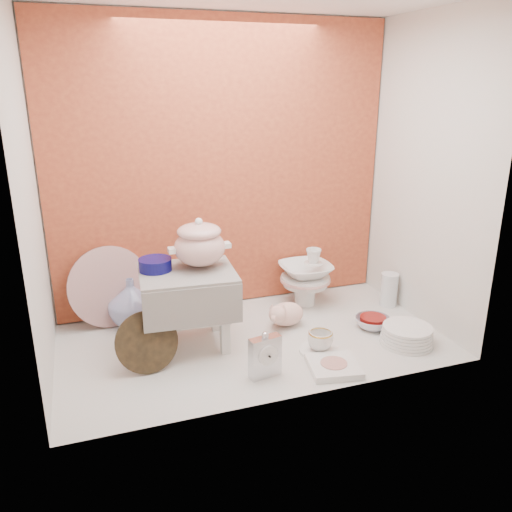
{
  "coord_description": "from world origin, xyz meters",
  "views": [
    {
      "loc": [
        -0.71,
        -2.1,
        1.18
      ],
      "look_at": [
        0.02,
        0.02,
        0.42
      ],
      "focal_mm": 36.25,
      "sensor_mm": 36.0,
      "label": 1
    }
  ],
  "objects_px": {
    "crystal_bowl": "(373,323)",
    "dinner_plate_stack": "(407,335)",
    "blue_white_vase": "(131,302)",
    "gold_rim_teacup": "(320,341)",
    "soup_tureen": "(200,243)",
    "mantel_clock": "(265,355)",
    "step_stool": "(189,309)",
    "plush_pig": "(287,314)",
    "floral_platter": "(110,287)",
    "porcelain_tower": "(305,277)"
  },
  "relations": [
    {
      "from": "blue_white_vase",
      "to": "mantel_clock",
      "type": "distance_m",
      "value": 0.83
    },
    {
      "from": "soup_tureen",
      "to": "floral_platter",
      "type": "bearing_deg",
      "value": 141.88
    },
    {
      "from": "plush_pig",
      "to": "dinner_plate_stack",
      "type": "relative_size",
      "value": 0.9
    },
    {
      "from": "mantel_clock",
      "to": "soup_tureen",
      "type": "bearing_deg",
      "value": 101.64
    },
    {
      "from": "plush_pig",
      "to": "porcelain_tower",
      "type": "height_order",
      "value": "porcelain_tower"
    },
    {
      "from": "plush_pig",
      "to": "dinner_plate_stack",
      "type": "height_order",
      "value": "plush_pig"
    },
    {
      "from": "soup_tureen",
      "to": "mantel_clock",
      "type": "bearing_deg",
      "value": -67.93
    },
    {
      "from": "mantel_clock",
      "to": "plush_pig",
      "type": "bearing_deg",
      "value": 46.63
    },
    {
      "from": "step_stool",
      "to": "dinner_plate_stack",
      "type": "height_order",
      "value": "step_stool"
    },
    {
      "from": "crystal_bowl",
      "to": "blue_white_vase",
      "type": "bearing_deg",
      "value": 158.99
    },
    {
      "from": "blue_white_vase",
      "to": "crystal_bowl",
      "type": "xyz_separation_m",
      "value": [
        1.14,
        -0.44,
        -0.1
      ]
    },
    {
      "from": "floral_platter",
      "to": "gold_rim_teacup",
      "type": "height_order",
      "value": "floral_platter"
    },
    {
      "from": "blue_white_vase",
      "to": "floral_platter",
      "type": "bearing_deg",
      "value": 156.08
    },
    {
      "from": "step_stool",
      "to": "floral_platter",
      "type": "xyz_separation_m",
      "value": [
        -0.33,
        0.35,
        0.02
      ]
    },
    {
      "from": "step_stool",
      "to": "mantel_clock",
      "type": "relative_size",
      "value": 2.12
    },
    {
      "from": "soup_tureen",
      "to": "porcelain_tower",
      "type": "bearing_deg",
      "value": 18.85
    },
    {
      "from": "crystal_bowl",
      "to": "soup_tureen",
      "type": "bearing_deg",
      "value": 168.69
    },
    {
      "from": "blue_white_vase",
      "to": "plush_pig",
      "type": "bearing_deg",
      "value": -20.46
    },
    {
      "from": "soup_tureen",
      "to": "dinner_plate_stack",
      "type": "xyz_separation_m",
      "value": [
        0.9,
        -0.36,
        -0.44
      ]
    },
    {
      "from": "gold_rim_teacup",
      "to": "crystal_bowl",
      "type": "distance_m",
      "value": 0.39
    },
    {
      "from": "mantel_clock",
      "to": "gold_rim_teacup",
      "type": "distance_m",
      "value": 0.33
    },
    {
      "from": "blue_white_vase",
      "to": "gold_rim_teacup",
      "type": "distance_m",
      "value": 0.97
    },
    {
      "from": "gold_rim_teacup",
      "to": "plush_pig",
      "type": "bearing_deg",
      "value": 98.1
    },
    {
      "from": "soup_tureen",
      "to": "crystal_bowl",
      "type": "distance_m",
      "value": 0.97
    },
    {
      "from": "floral_platter",
      "to": "blue_white_vase",
      "type": "distance_m",
      "value": 0.13
    },
    {
      "from": "step_stool",
      "to": "plush_pig",
      "type": "distance_m",
      "value": 0.52
    },
    {
      "from": "crystal_bowl",
      "to": "porcelain_tower",
      "type": "bearing_deg",
      "value": 117.77
    },
    {
      "from": "soup_tureen",
      "to": "blue_white_vase",
      "type": "distance_m",
      "value": 0.54
    },
    {
      "from": "plush_pig",
      "to": "soup_tureen",
      "type": "bearing_deg",
      "value": 166.0
    },
    {
      "from": "step_stool",
      "to": "crystal_bowl",
      "type": "height_order",
      "value": "step_stool"
    },
    {
      "from": "floral_platter",
      "to": "porcelain_tower",
      "type": "distance_m",
      "value": 1.04
    },
    {
      "from": "crystal_bowl",
      "to": "dinner_plate_stack",
      "type": "bearing_deg",
      "value": -71.99
    },
    {
      "from": "blue_white_vase",
      "to": "plush_pig",
      "type": "relative_size",
      "value": 1.09
    },
    {
      "from": "floral_platter",
      "to": "mantel_clock",
      "type": "xyz_separation_m",
      "value": [
        0.57,
        -0.73,
        -0.1
      ]
    },
    {
      "from": "blue_white_vase",
      "to": "plush_pig",
      "type": "xyz_separation_m",
      "value": [
        0.74,
        -0.27,
        -0.06
      ]
    },
    {
      "from": "crystal_bowl",
      "to": "gold_rim_teacup",
      "type": "bearing_deg",
      "value": -159.01
    },
    {
      "from": "dinner_plate_stack",
      "to": "plush_pig",
      "type": "bearing_deg",
      "value": 142.32
    },
    {
      "from": "plush_pig",
      "to": "crystal_bowl",
      "type": "bearing_deg",
      "value": -35.4
    },
    {
      "from": "blue_white_vase",
      "to": "gold_rim_teacup",
      "type": "xyz_separation_m",
      "value": [
        0.78,
        -0.57,
        -0.06
      ]
    },
    {
      "from": "floral_platter",
      "to": "gold_rim_teacup",
      "type": "relative_size",
      "value": 3.6
    },
    {
      "from": "crystal_bowl",
      "to": "porcelain_tower",
      "type": "height_order",
      "value": "porcelain_tower"
    },
    {
      "from": "soup_tureen",
      "to": "mantel_clock",
      "type": "xyz_separation_m",
      "value": [
        0.17,
        -0.41,
        -0.39
      ]
    },
    {
      "from": "plush_pig",
      "to": "dinner_plate_stack",
      "type": "xyz_separation_m",
      "value": [
        0.47,
        -0.36,
        -0.02
      ]
    },
    {
      "from": "mantel_clock",
      "to": "porcelain_tower",
      "type": "height_order",
      "value": "porcelain_tower"
    },
    {
      "from": "soup_tureen",
      "to": "plush_pig",
      "type": "height_order",
      "value": "soup_tureen"
    },
    {
      "from": "dinner_plate_stack",
      "to": "porcelain_tower",
      "type": "distance_m",
      "value": 0.65
    },
    {
      "from": "floral_platter",
      "to": "mantel_clock",
      "type": "relative_size",
      "value": 2.05
    },
    {
      "from": "floral_platter",
      "to": "blue_white_vase",
      "type": "height_order",
      "value": "floral_platter"
    },
    {
      "from": "plush_pig",
      "to": "crystal_bowl",
      "type": "height_order",
      "value": "plush_pig"
    },
    {
      "from": "dinner_plate_stack",
      "to": "crystal_bowl",
      "type": "relative_size",
      "value": 1.42
    }
  ]
}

